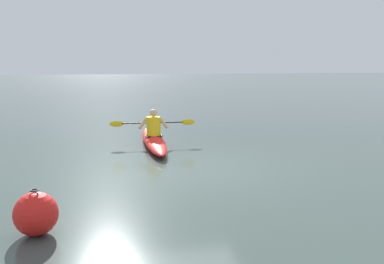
% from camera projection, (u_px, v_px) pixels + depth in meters
% --- Properties ---
extents(ground_plane, '(160.00, 160.00, 0.00)m').
position_uv_depth(ground_plane, '(190.00, 170.00, 9.31)').
color(ground_plane, '#384742').
extents(kayak, '(0.65, 4.23, 0.30)m').
position_uv_depth(kayak, '(154.00, 140.00, 12.06)').
color(kayak, red).
rests_on(kayak, ground).
extents(kayaker, '(2.45, 0.45, 0.74)m').
position_uv_depth(kayaker, '(153.00, 125.00, 11.95)').
color(kayaker, yellow).
rests_on(kayaker, kayak).
extents(mooring_buoy_white_far, '(0.60, 0.60, 0.64)m').
position_uv_depth(mooring_buoy_white_far, '(36.00, 214.00, 5.74)').
color(mooring_buoy_white_far, red).
rests_on(mooring_buoy_white_far, ground).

